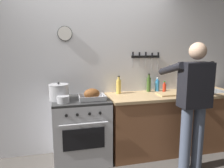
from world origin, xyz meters
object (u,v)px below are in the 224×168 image
Objects in this scene: stove at (81,130)px; stock_pot at (59,92)px; bottle_dish_soap at (157,85)px; bottle_olive_oil at (149,84)px; bottle_cooking_oil at (119,86)px; saucepan at (63,99)px; person_cook at (193,99)px; roasting_pan at (92,95)px; bottle_hot_sauce at (164,88)px; cutting_board at (170,94)px.

stock_pot is (-0.28, 0.01, 0.56)m from stove.
bottle_olive_oil is (-0.15, -0.00, 0.03)m from bottle_dish_soap.
bottle_cooking_oil is at bearing -177.18° from bottle_olive_oil.
stock_pot reaches higher than saucepan.
stove is 1.38m from bottle_dish_soap.
person_cook is 6.32× the size of stock_pot.
bottle_dish_soap is at bearing 16.31° from roasting_pan.
saucepan is 0.58× the size of bottle_cooking_oil.
roasting_pan is 2.00× the size of bottle_hot_sauce.
bottle_olive_oil is at bearing 8.60° from stock_pot.
bottle_hot_sauce is at bearing 9.91° from roasting_pan.
saucepan is at bearing -73.89° from stock_pot.
bottle_cooking_oil is at bearing 18.32° from stove.
bottle_cooking_oil reaches higher than stove.
stock_pot is at bearing 59.27° from person_cook.
stock_pot is 1.55m from bottle_dish_soap.
person_cook is at bearing -45.90° from bottle_cooking_oil.
person_cook is at bearing -82.58° from bottle_dish_soap.
bottle_hot_sauce is 0.62× the size of bottle_olive_oil.
stock_pot is 0.92× the size of bottle_olive_oil.
stove is 0.57m from saucepan.
bottle_hot_sauce is (0.00, 0.17, 0.06)m from cutting_board.
bottle_dish_soap is 1.25× the size of bottle_hot_sauce.
stove is 0.63m from stock_pot.
person_cook is 7.55× the size of bottle_dish_soap.
saucepan is at bearing 64.31° from person_cook.
roasting_pan reaches higher than cutting_board.
stock_pot is 1.60m from cutting_board.
bottle_olive_oil is at bearing 15.94° from saucepan.
cutting_board is at bearing -77.70° from bottle_dish_soap.
bottle_dish_soap is at bearing 14.53° from saucepan.
stove is 4.09× the size of bottle_dish_soap.
stove is at bearing 55.97° from person_cook.
saucepan is 1.39m from bottle_olive_oil.
stove is at bearing -2.65° from stock_pot.
stock_pot reaches higher than stove.
stove is at bearing 177.22° from cutting_board.
saucepan is at bearing -164.06° from bottle_olive_oil.
saucepan is 0.44× the size of cutting_board.
bottle_cooking_oil is at bearing 23.18° from saucepan.
bottle_dish_soap is at bearing 2.47° from bottle_cooking_oil.
person_cook is 1.75m from stock_pot.
bottle_cooking_oil reaches higher than roasting_pan.
stock_pot is at bearing -168.17° from bottle_cooking_oil.
bottle_dish_soap is 0.77× the size of bottle_olive_oil.
bottle_olive_oil reaches higher than bottle_dish_soap.
cutting_board is (1.55, 0.10, -0.03)m from saucepan.
saucepan is at bearing -156.82° from bottle_cooking_oil.
bottle_cooking_oil is (-0.50, -0.02, -0.01)m from bottle_olive_oil.
stock_pot is 1.60m from bottle_hot_sauce.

